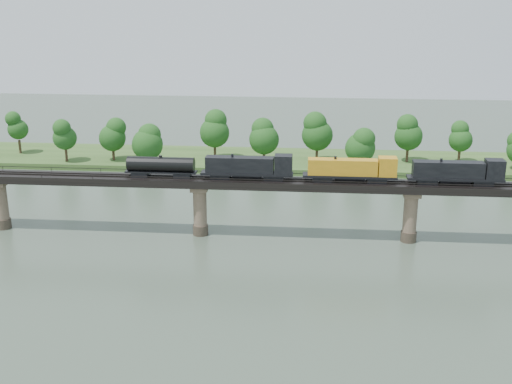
{
  "coord_description": "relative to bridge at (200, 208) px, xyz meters",
  "views": [
    {
      "loc": [
        21.1,
        -85.73,
        45.62
      ],
      "look_at": [
        10.87,
        30.0,
        9.0
      ],
      "focal_mm": 45.0,
      "sensor_mm": 36.0,
      "label": 1
    }
  ],
  "objects": [
    {
      "name": "ground",
      "position": [
        0.0,
        -30.0,
        -5.46
      ],
      "size": [
        400.0,
        400.0,
        0.0
      ],
      "primitive_type": "plane",
      "color": "#354436",
      "rests_on": "ground"
    },
    {
      "name": "far_bank",
      "position": [
        0.0,
        55.0,
        -4.66
      ],
      "size": [
        300.0,
        24.0,
        1.6
      ],
      "primitive_type": "cube",
      "color": "#315120",
      "rests_on": "ground"
    },
    {
      "name": "bridge",
      "position": [
        0.0,
        0.0,
        0.0
      ],
      "size": [
        236.0,
        30.0,
        11.5
      ],
      "color": "#473A2D",
      "rests_on": "ground"
    },
    {
      "name": "bridge_superstructure",
      "position": [
        0.0,
        0.0,
        6.33
      ],
      "size": [
        220.0,
        4.9,
        0.75
      ],
      "color": "black",
      "rests_on": "bridge"
    },
    {
      "name": "far_treeline",
      "position": [
        -8.21,
        50.52,
        3.37
      ],
      "size": [
        289.06,
        17.54,
        13.6
      ],
      "color": "#382619",
      "rests_on": "far_bank"
    },
    {
      "name": "freight_train",
      "position": [
        22.12,
        0.0,
        8.36
      ],
      "size": [
        70.44,
        2.74,
        4.85
      ],
      "color": "black",
      "rests_on": "bridge"
    }
  ]
}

